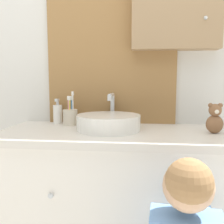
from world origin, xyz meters
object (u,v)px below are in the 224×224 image
at_px(sink_basin, 109,122).
at_px(toothbrush_holder, 70,117).
at_px(soap_dispenser, 58,114).
at_px(teddy_bear, 215,119).

distance_m(sink_basin, toothbrush_holder, 0.26).
relative_size(toothbrush_holder, soap_dispenser, 1.31).
xyz_separation_m(sink_basin, soap_dispenser, (-0.32, 0.17, 0.01)).
bearing_deg(teddy_bear, sink_basin, 176.44).
xyz_separation_m(toothbrush_holder, soap_dispenser, (-0.09, 0.06, 0.01)).
relative_size(sink_basin, toothbrush_holder, 1.97).
distance_m(toothbrush_holder, teddy_bear, 0.75).
bearing_deg(teddy_bear, toothbrush_holder, 168.77).
height_order(toothbrush_holder, soap_dispenser, toothbrush_holder).
relative_size(sink_basin, soap_dispenser, 2.58).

